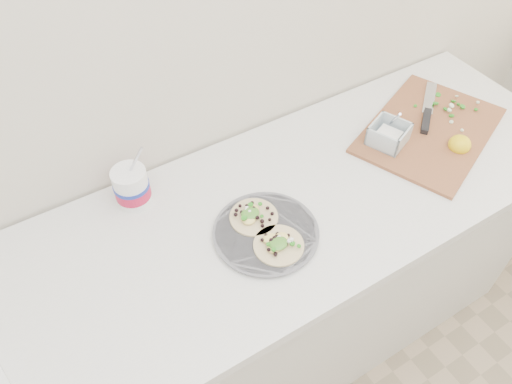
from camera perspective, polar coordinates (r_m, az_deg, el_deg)
counter at (r=1.73m, az=-4.57°, el=-14.04°), size 2.44×0.66×0.90m
taco_plate at (r=1.34m, az=1.14°, el=-4.45°), size 0.29×0.29×0.04m
tub at (r=1.42m, az=-13.98°, el=0.84°), size 0.10×0.10×0.22m
cutboard at (r=1.72m, az=18.82°, el=7.02°), size 0.59×0.51×0.08m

